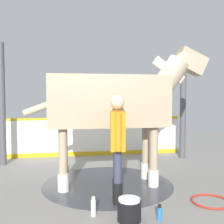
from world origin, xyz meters
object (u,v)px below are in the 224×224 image
handler (117,140)px  hose_coil (211,201)px  wash_bucket (129,210)px  horse (113,103)px  bottle_spray (159,213)px  bottle_shampoo (93,207)px

handler → hose_coil: 1.76m
wash_bucket → hose_coil: bearing=-98.5°
horse → wash_bucket: size_ratio=10.06×
bottle_spray → horse: bearing=-11.7°
wash_bucket → bottle_shampoo: (0.39, 0.33, -0.02)m
wash_bucket → bottle_shampoo: 0.51m
horse → bottle_spray: 2.18m
handler → hose_coil: (-0.86, -1.19, -0.96)m
handler → bottle_spray: (-0.85, -0.10, -0.88)m
bottle_shampoo → hose_coil: bearing=-108.9°
wash_bucket → bottle_shampoo: size_ratio=1.17×
horse → hose_coil: bearing=-39.6°
wash_bucket → hose_coil: 1.47m
wash_bucket → bottle_spray: (-0.21, -0.35, -0.05)m
horse → hose_coil: size_ratio=5.26×
handler → wash_bucket: (-0.64, 0.25, -0.83)m
horse → wash_bucket: horse is taller
bottle_shampoo → handler: bearing=-66.9°
handler → hose_coil: bearing=176.8°
bottle_shampoo → bottle_spray: bottle_shampoo is taller
handler → bottle_shampoo: size_ratio=6.15×
horse → handler: 1.03m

